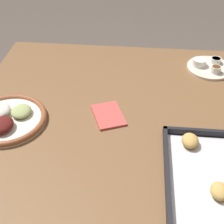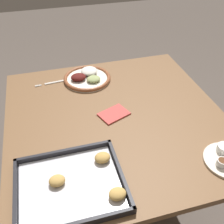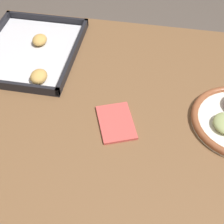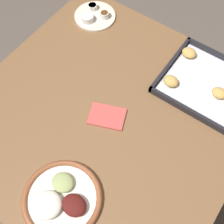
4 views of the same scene
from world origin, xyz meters
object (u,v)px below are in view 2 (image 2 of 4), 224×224
(baking_tray, at_px, (75,184))
(fork, at_px, (58,82))
(dinner_plate, at_px, (87,78))
(napkin, at_px, (114,114))

(baking_tray, bearing_deg, fork, -91.44)
(dinner_plate, xyz_separation_m, napkin, (-0.06, 0.34, -0.01))
(fork, distance_m, napkin, 0.42)
(dinner_plate, distance_m, napkin, 0.34)
(dinner_plate, relative_size, napkin, 1.66)
(fork, distance_m, baking_tray, 0.70)
(dinner_plate, distance_m, baking_tray, 0.70)
(dinner_plate, xyz_separation_m, baking_tray, (0.18, 0.68, -0.00))
(dinner_plate, bearing_deg, baking_tray, 75.03)
(fork, relative_size, napkin, 1.42)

